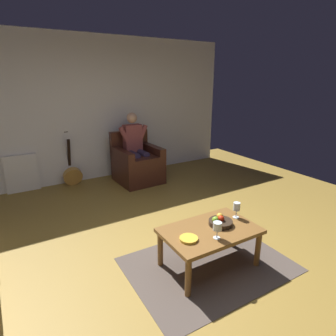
{
  "coord_description": "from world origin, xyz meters",
  "views": [
    {
      "loc": [
        1.45,
        2.17,
        1.92
      ],
      "look_at": [
        -0.5,
        -1.07,
        0.71
      ],
      "focal_mm": 30.08,
      "sensor_mm": 36.0,
      "label": 1
    }
  ],
  "objects_px": {
    "armchair": "(137,164)",
    "person_seated": "(135,145)",
    "coffee_table": "(210,234)",
    "wine_glass_far": "(217,227)",
    "fruit_bowl": "(220,222)",
    "decorative_dish": "(189,239)",
    "wine_glass_near": "(237,207)",
    "guitar": "(72,174)"
  },
  "relations": [
    {
      "from": "armchair",
      "to": "wine_glass_near",
      "type": "xyz_separation_m",
      "value": [
        0.05,
        2.73,
        0.22
      ]
    },
    {
      "from": "armchair",
      "to": "person_seated",
      "type": "xyz_separation_m",
      "value": [
        0.0,
        -0.04,
        0.37
      ]
    },
    {
      "from": "coffee_table",
      "to": "guitar",
      "type": "height_order",
      "value": "guitar"
    },
    {
      "from": "guitar",
      "to": "wine_glass_far",
      "type": "xyz_separation_m",
      "value": [
        -0.61,
        3.37,
        0.34
      ]
    },
    {
      "from": "coffee_table",
      "to": "wine_glass_far",
      "type": "xyz_separation_m",
      "value": [
        0.05,
        0.17,
        0.18
      ]
    },
    {
      "from": "fruit_bowl",
      "to": "decorative_dish",
      "type": "xyz_separation_m",
      "value": [
        0.46,
        0.07,
        -0.02
      ]
    },
    {
      "from": "person_seated",
      "to": "wine_glass_near",
      "type": "distance_m",
      "value": 2.77
    },
    {
      "from": "fruit_bowl",
      "to": "wine_glass_far",
      "type": "bearing_deg",
      "value": 42.51
    },
    {
      "from": "fruit_bowl",
      "to": "decorative_dish",
      "type": "relative_size",
      "value": 1.4
    },
    {
      "from": "wine_glass_near",
      "to": "decorative_dish",
      "type": "height_order",
      "value": "wine_glass_near"
    },
    {
      "from": "armchair",
      "to": "decorative_dish",
      "type": "relative_size",
      "value": 5.25
    },
    {
      "from": "coffee_table",
      "to": "wine_glass_far",
      "type": "height_order",
      "value": "wine_glass_far"
    },
    {
      "from": "coffee_table",
      "to": "wine_glass_far",
      "type": "distance_m",
      "value": 0.25
    },
    {
      "from": "wine_glass_near",
      "to": "fruit_bowl",
      "type": "distance_m",
      "value": 0.28
    },
    {
      "from": "wine_glass_far",
      "to": "decorative_dish",
      "type": "xyz_separation_m",
      "value": [
        0.25,
        -0.12,
        -0.11
      ]
    },
    {
      "from": "armchair",
      "to": "guitar",
      "type": "relative_size",
      "value": 0.95
    },
    {
      "from": "decorative_dish",
      "to": "armchair",
      "type": "bearing_deg",
      "value": -105.24
    },
    {
      "from": "armchair",
      "to": "wine_glass_far",
      "type": "xyz_separation_m",
      "value": [
        0.52,
        2.94,
        0.22
      ]
    },
    {
      "from": "wine_glass_near",
      "to": "fruit_bowl",
      "type": "bearing_deg",
      "value": 6.87
    },
    {
      "from": "guitar",
      "to": "decorative_dish",
      "type": "relative_size",
      "value": 5.55
    },
    {
      "from": "person_seated",
      "to": "fruit_bowl",
      "type": "distance_m",
      "value": 2.82
    },
    {
      "from": "coffee_table",
      "to": "decorative_dish",
      "type": "xyz_separation_m",
      "value": [
        0.31,
        0.05,
        0.07
      ]
    },
    {
      "from": "armchair",
      "to": "person_seated",
      "type": "relative_size",
      "value": 0.72
    },
    {
      "from": "armchair",
      "to": "decorative_dish",
      "type": "distance_m",
      "value": 2.93
    },
    {
      "from": "armchair",
      "to": "fruit_bowl",
      "type": "bearing_deg",
      "value": 81.52
    },
    {
      "from": "wine_glass_far",
      "to": "guitar",
      "type": "bearing_deg",
      "value": -79.67
    },
    {
      "from": "guitar",
      "to": "wine_glass_near",
      "type": "relative_size",
      "value": 5.53
    },
    {
      "from": "decorative_dish",
      "to": "coffee_table",
      "type": "bearing_deg",
      "value": -170.38
    },
    {
      "from": "coffee_table",
      "to": "fruit_bowl",
      "type": "relative_size",
      "value": 3.95
    },
    {
      "from": "wine_glass_near",
      "to": "armchair",
      "type": "bearing_deg",
      "value": -91.12
    },
    {
      "from": "wine_glass_far",
      "to": "fruit_bowl",
      "type": "relative_size",
      "value": 0.68
    },
    {
      "from": "armchair",
      "to": "guitar",
      "type": "distance_m",
      "value": 1.22
    },
    {
      "from": "fruit_bowl",
      "to": "decorative_dish",
      "type": "height_order",
      "value": "fruit_bowl"
    },
    {
      "from": "coffee_table",
      "to": "wine_glass_near",
      "type": "xyz_separation_m",
      "value": [
        -0.41,
        -0.05,
        0.18
      ]
    },
    {
      "from": "wine_glass_near",
      "to": "guitar",
      "type": "bearing_deg",
      "value": -71.09
    },
    {
      "from": "armchair",
      "to": "person_seated",
      "type": "bearing_deg",
      "value": -90.0
    },
    {
      "from": "guitar",
      "to": "fruit_bowl",
      "type": "relative_size",
      "value": 3.96
    },
    {
      "from": "coffee_table",
      "to": "person_seated",
      "type": "bearing_deg",
      "value": -99.34
    },
    {
      "from": "wine_glass_far",
      "to": "person_seated",
      "type": "bearing_deg",
      "value": -99.84
    },
    {
      "from": "armchair",
      "to": "fruit_bowl",
      "type": "distance_m",
      "value": 2.78
    },
    {
      "from": "coffee_table",
      "to": "decorative_dish",
      "type": "height_order",
      "value": "decorative_dish"
    },
    {
      "from": "wine_glass_near",
      "to": "person_seated",
      "type": "bearing_deg",
      "value": -91.08
    }
  ]
}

